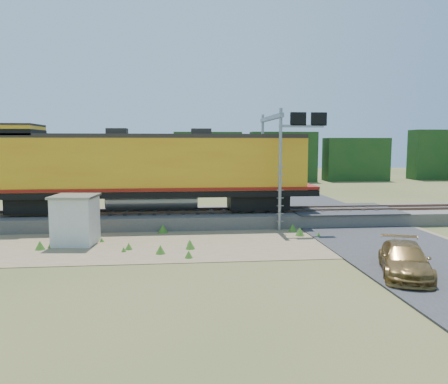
{
  "coord_description": "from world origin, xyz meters",
  "views": [
    {
      "loc": [
        -3.77,
        -22.09,
        5.16
      ],
      "look_at": [
        -1.24,
        3.0,
        2.4
      ],
      "focal_mm": 35.0,
      "sensor_mm": 36.0,
      "label": 1
    }
  ],
  "objects": [
    {
      "name": "weed_clumps",
      "position": [
        -3.5,
        0.1,
        0.0
      ],
      "size": [
        15.0,
        6.2,
        0.56
      ],
      "primitive_type": null,
      "color": "#3D7120",
      "rests_on": "ground"
    },
    {
      "name": "road",
      "position": [
        7.0,
        0.74,
        0.09
      ],
      "size": [
        7.0,
        66.0,
        0.86
      ],
      "color": "#38383A",
      "rests_on": "ground"
    },
    {
      "name": "shed",
      "position": [
        -9.17,
        0.75,
        1.3
      ],
      "size": [
        2.37,
        2.37,
        2.57
      ],
      "rotation": [
        0.0,
        0.0,
        -0.1
      ],
      "color": "silver",
      "rests_on": "ground"
    },
    {
      "name": "locomotive",
      "position": [
        -5.88,
        6.0,
        3.64
      ],
      "size": [
        21.06,
        3.21,
        5.43
      ],
      "color": "black",
      "rests_on": "rails"
    },
    {
      "name": "rails",
      "position": [
        0.0,
        6.0,
        0.88
      ],
      "size": [
        70.0,
        1.54,
        0.16
      ],
      "color": "brown",
      "rests_on": "ballast"
    },
    {
      "name": "ballast",
      "position": [
        0.0,
        6.0,
        0.4
      ],
      "size": [
        70.0,
        5.0,
        0.8
      ],
      "primitive_type": "cube",
      "color": "slate",
      "rests_on": "ground"
    },
    {
      "name": "ground",
      "position": [
        0.0,
        0.0,
        0.0
      ],
      "size": [
        140.0,
        140.0,
        0.0
      ],
      "primitive_type": "plane",
      "color": "#475123",
      "rests_on": "ground"
    },
    {
      "name": "car",
      "position": [
        5.0,
        -6.12,
        0.63
      ],
      "size": [
        3.21,
        4.69,
        1.26
      ],
      "primitive_type": "imported",
      "rotation": [
        0.0,
        0.0,
        -0.37
      ],
      "color": "olive",
      "rests_on": "ground"
    },
    {
      "name": "signal_gantry",
      "position": [
        2.49,
        5.33,
        5.44
      ],
      "size": [
        2.88,
        6.2,
        7.27
      ],
      "color": "gray",
      "rests_on": "ground"
    },
    {
      "name": "tree_line_north",
      "position": [
        0.0,
        38.0,
        3.07
      ],
      "size": [
        130.0,
        3.0,
        6.5
      ],
      "color": "#183E16",
      "rests_on": "ground"
    },
    {
      "name": "dirt_shoulder",
      "position": [
        -2.0,
        0.5,
        0.01
      ],
      "size": [
        26.0,
        8.0,
        0.03
      ],
      "primitive_type": "cube",
      "color": "#8C7754",
      "rests_on": "ground"
    }
  ]
}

